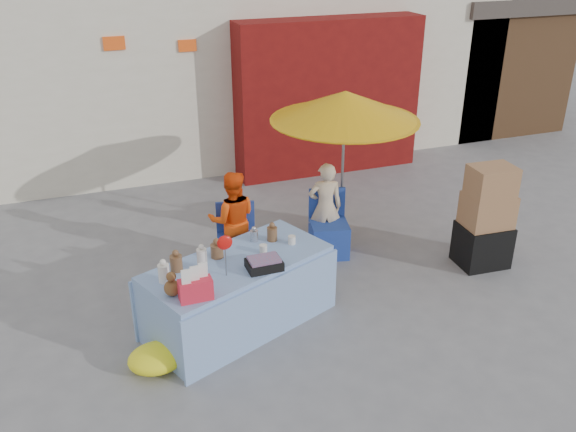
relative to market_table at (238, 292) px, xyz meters
name	(u,v)px	position (x,y,z in m)	size (l,w,h in m)	color
ground	(295,322)	(0.58, -0.19, -0.40)	(80.00, 80.00, 0.00)	slate
market_table	(238,292)	(0.00, 0.00, 0.00)	(2.24, 1.64, 1.23)	#8298D0
chair_left	(237,252)	(0.30, 1.12, -0.15)	(0.58, 0.57, 0.85)	#213C98
chair_right	(329,236)	(1.55, 1.12, -0.15)	(0.58, 0.57, 0.85)	#213C98
vendor_orange	(233,220)	(0.30, 1.25, 0.24)	(0.62, 0.48, 1.27)	#FF4C0D
vendor_beige	(325,207)	(1.55, 1.25, 0.21)	(0.45, 0.29, 1.23)	beige
umbrella	(345,106)	(1.85, 1.40, 1.49)	(1.90, 1.90, 2.09)	gray
box_stack	(486,220)	(3.27, 0.19, 0.22)	(0.64, 0.53, 1.34)	black
tarp_bundle	(157,358)	(-0.96, -0.45, -0.27)	(0.56, 0.45, 0.25)	#FFF81A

